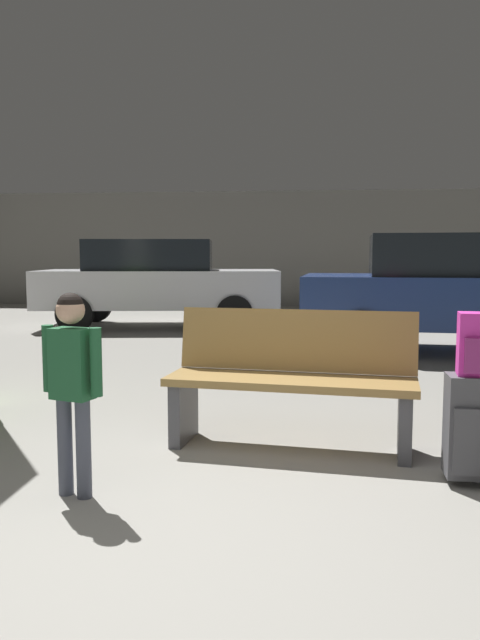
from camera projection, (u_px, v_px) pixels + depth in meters
name	position (u px, v px, depth m)	size (l,w,h in m)	color
ground_plane	(240.00, 378.00, 6.66)	(18.00, 18.00, 0.10)	gray
garage_back_wall	(277.00, 249.00, 15.28)	(18.00, 0.12, 2.80)	slate
bench	(292.00, 379.00, 4.08)	(1.66, 0.73, 0.89)	#9E7A42
child	(72.00, 372.00, 3.19)	(0.35, 0.25, 1.06)	#4C5160
parked_car_near	(463.00, 290.00, 7.97)	(4.22, 2.04, 1.51)	navy
parked_car_far	(157.00, 281.00, 10.91)	(4.28, 2.19, 1.51)	silver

